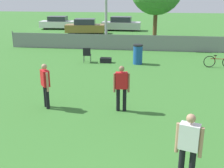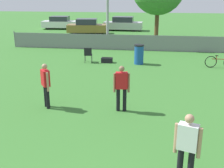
{
  "view_description": "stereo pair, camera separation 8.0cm",
  "coord_description": "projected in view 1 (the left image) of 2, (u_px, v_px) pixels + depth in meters",
  "views": [
    {
      "loc": [
        0.76,
        -2.02,
        3.91
      ],
      "look_at": [
        -0.47,
        6.72,
        1.05
      ],
      "focal_mm": 45.0,
      "sensor_mm": 36.0,
      "label": 1
    },
    {
      "loc": [
        0.84,
        -2.01,
        3.91
      ],
      "look_at": [
        -0.47,
        6.72,
        1.05
      ],
      "focal_mm": 45.0,
      "sensor_mm": 36.0,
      "label": 2
    }
  ],
  "objects": [
    {
      "name": "player_receiver_white",
      "position": [
        189.0,
        144.0,
        5.82
      ],
      "size": [
        0.54,
        0.34,
        1.61
      ],
      "rotation": [
        0.0,
        0.0,
        -0.32
      ],
      "color": "black",
      "rests_on": "ground_plane"
    },
    {
      "name": "parked_car_white",
      "position": [
        58.0,
        23.0,
        32.12
      ],
      "size": [
        4.03,
        2.13,
        1.43
      ],
      "rotation": [
        0.0,
        0.0,
        0.08
      ],
      "color": "black",
      "rests_on": "ground_plane"
    },
    {
      "name": "fence_backline",
      "position": [
        140.0,
        43.0,
        20.0
      ],
      "size": [
        19.35,
        0.07,
        1.21
      ],
      "color": "gray",
      "rests_on": "ground_plane"
    },
    {
      "name": "player_thrower_red",
      "position": [
        45.0,
        83.0,
        9.8
      ],
      "size": [
        0.42,
        0.46,
        1.61
      ],
      "rotation": [
        0.0,
        0.0,
        -0.91
      ],
      "color": "black",
      "rests_on": "ground_plane"
    },
    {
      "name": "trash_bin",
      "position": [
        138.0,
        54.0,
        16.15
      ],
      "size": [
        0.56,
        0.56,
        1.13
      ],
      "color": "#194C99",
      "rests_on": "ground_plane"
    },
    {
      "name": "gear_bag_sideline",
      "position": [
        106.0,
        60.0,
        16.59
      ],
      "size": [
        0.65,
        0.36,
        0.32
      ],
      "color": "black",
      "rests_on": "ground_plane"
    },
    {
      "name": "parked_car_silver",
      "position": [
        121.0,
        24.0,
        30.79
      ],
      "size": [
        4.23,
        1.8,
        1.49
      ],
      "rotation": [
        0.0,
        0.0,
        -0.02
      ],
      "color": "black",
      "rests_on": "ground_plane"
    },
    {
      "name": "parked_car_tan",
      "position": [
        85.0,
        27.0,
        28.34
      ],
      "size": [
        4.09,
        2.15,
        1.48
      ],
      "rotation": [
        0.0,
        0.0,
        0.13
      ],
      "color": "black",
      "rests_on": "ground_plane"
    },
    {
      "name": "bicycle_sideline",
      "position": [
        219.0,
        62.0,
        15.41
      ],
      "size": [
        1.64,
        0.44,
        0.69
      ],
      "rotation": [
        0.0,
        0.0,
        -0.0
      ],
      "color": "black",
      "rests_on": "ground_plane"
    },
    {
      "name": "player_defender_red",
      "position": [
        121.0,
        86.0,
        9.53
      ],
      "size": [
        0.56,
        0.27,
        1.61
      ],
      "rotation": [
        0.0,
        0.0,
        0.13
      ],
      "color": "black",
      "rests_on": "ground_plane"
    },
    {
      "name": "frisbee_disc",
      "position": [
        190.0,
        138.0,
        7.92
      ],
      "size": [
        0.27,
        0.27,
        0.03
      ],
      "color": "white",
      "rests_on": "ground_plane"
    },
    {
      "name": "folding_chair_sideline",
      "position": [
        87.0,
        54.0,
        16.49
      ],
      "size": [
        0.49,
        0.49,
        0.89
      ],
      "rotation": [
        0.0,
        0.0,
        3.26
      ],
      "color": "#333338",
      "rests_on": "ground_plane"
    }
  ]
}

